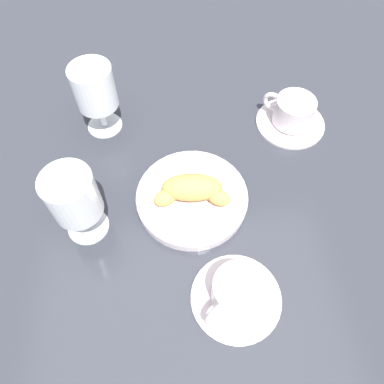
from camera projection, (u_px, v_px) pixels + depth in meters
ground_plane at (202, 196)px, 0.64m from camera, size 2.20×2.20×0.00m
pastry_plate at (192, 197)px, 0.63m from camera, size 0.19×0.19×0.02m
croissant_large at (192, 190)px, 0.60m from camera, size 0.14×0.07×0.04m
coffee_cup_near at (292, 114)px, 0.71m from camera, size 0.14×0.14×0.06m
coffee_cup_far at (237, 294)px, 0.52m from camera, size 0.14×0.14×0.06m
juice_glass_left at (95, 90)px, 0.65m from camera, size 0.08×0.08×0.14m
juice_glass_right at (73, 197)px, 0.53m from camera, size 0.08×0.08×0.14m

